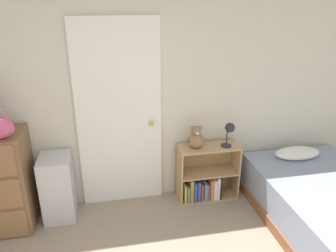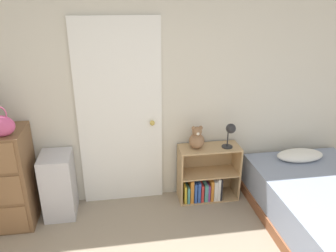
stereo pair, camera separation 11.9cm
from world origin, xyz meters
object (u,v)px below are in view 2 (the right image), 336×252
(desk_lamp, at_px, (230,131))
(bed, at_px, (329,209))
(bookshelf, at_px, (206,179))
(handbag, at_px, (0,126))
(storage_bin, at_px, (59,185))
(teddy_bear, at_px, (197,139))

(desk_lamp, distance_m, bed, 1.26)
(desk_lamp, relative_size, bed, 0.16)
(bookshelf, bearing_deg, desk_lamp, -9.37)
(desk_lamp, bearing_deg, bed, -39.84)
(handbag, bearing_deg, bed, -9.17)
(bookshelf, distance_m, bed, 1.31)
(storage_bin, bearing_deg, bed, -14.43)
(handbag, bearing_deg, storage_bin, 26.99)
(teddy_bear, relative_size, bed, 0.15)
(handbag, height_order, storage_bin, handbag)
(storage_bin, height_order, bookshelf, storage_bin)
(handbag, distance_m, bed, 3.28)
(bed, bearing_deg, teddy_bear, 148.31)
(bookshelf, xyz_separation_m, bed, (1.08, -0.74, -0.00))
(handbag, xyz_separation_m, desk_lamp, (2.27, 0.20, -0.28))
(handbag, relative_size, desk_lamp, 1.03)
(teddy_bear, relative_size, desk_lamp, 0.93)
(bookshelf, bearing_deg, teddy_bear, 178.62)
(bookshelf, distance_m, teddy_bear, 0.54)
(handbag, distance_m, storage_bin, 0.90)
(storage_bin, distance_m, bed, 2.81)
(handbag, relative_size, bed, 0.16)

